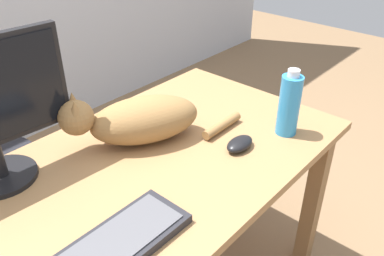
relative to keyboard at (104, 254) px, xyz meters
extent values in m
cube|color=#9E7247|center=(0.27, 0.19, -0.03)|extent=(1.42, 0.75, 0.03)
cube|color=olive|center=(0.92, -0.12, -0.39)|extent=(0.06, 0.06, 0.69)
cube|color=olive|center=(0.92, 0.51, -0.39)|extent=(0.06, 0.06, 0.69)
cylinder|color=black|center=(0.07, 0.91, -0.71)|extent=(0.48, 0.48, 0.04)
cylinder|color=black|center=(-0.01, 0.46, -0.01)|extent=(0.20, 0.20, 0.01)
cube|color=#232328|center=(0.00, 0.00, 0.00)|extent=(0.44, 0.15, 0.02)
cube|color=#515156|center=(0.00, 0.00, 0.01)|extent=(0.40, 0.12, 0.00)
ellipsoid|color=olive|center=(0.41, 0.30, 0.06)|extent=(0.40, 0.33, 0.15)
sphere|color=olive|center=(0.22, 0.40, 0.11)|extent=(0.11, 0.11, 0.11)
cone|color=olive|center=(0.21, 0.37, 0.16)|extent=(0.04, 0.04, 0.04)
cone|color=olive|center=(0.24, 0.42, 0.16)|extent=(0.04, 0.04, 0.04)
cylinder|color=olive|center=(0.62, 0.14, 0.01)|extent=(0.18, 0.03, 0.03)
ellipsoid|color=black|center=(0.57, 0.03, 0.00)|extent=(0.11, 0.06, 0.04)
cylinder|color=#2D8CD1|center=(0.75, -0.03, 0.09)|extent=(0.07, 0.07, 0.21)
cylinder|color=silver|center=(0.75, -0.03, 0.21)|extent=(0.04, 0.04, 0.02)
camera|label=1|loc=(-0.34, -0.56, 0.72)|focal=37.43mm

